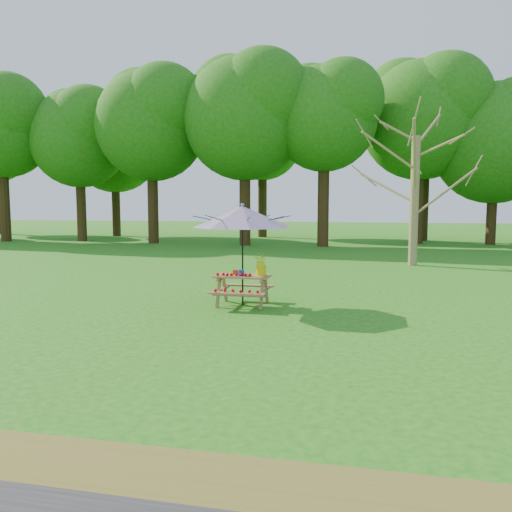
% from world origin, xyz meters
% --- Properties ---
extents(treeline, '(60.00, 12.00, 16.00)m').
position_xyz_m(treeline, '(0.00, 22.00, 8.00)').
color(treeline, '#285D10').
rests_on(treeline, ground).
extents(bare_tree, '(5.92, 5.92, 10.85)m').
position_xyz_m(bare_tree, '(8.64, 12.78, 6.59)').
color(bare_tree, olive).
rests_on(bare_tree, ground).
extents(picnic_table, '(1.20, 1.32, 0.67)m').
position_xyz_m(picnic_table, '(4.25, 4.26, 0.33)').
color(picnic_table, '#9C6A46').
rests_on(picnic_table, ground).
extents(patio_umbrella, '(2.86, 2.86, 2.25)m').
position_xyz_m(patio_umbrella, '(4.25, 4.26, 1.95)').
color(patio_umbrella, black).
rests_on(patio_umbrella, ground).
extents(produce_bins, '(0.28, 0.40, 0.13)m').
position_xyz_m(produce_bins, '(4.18, 4.29, 0.72)').
color(produce_bins, red).
rests_on(produce_bins, picnic_table).
extents(tomatoes_row, '(0.77, 0.13, 0.07)m').
position_xyz_m(tomatoes_row, '(4.10, 4.08, 0.71)').
color(tomatoes_row, red).
rests_on(tomatoes_row, picnic_table).
extents(flower_bucket, '(0.37, 0.34, 0.49)m').
position_xyz_m(flower_bucket, '(4.66, 4.34, 0.93)').
color(flower_bucket, yellow).
rests_on(flower_bucket, picnic_table).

